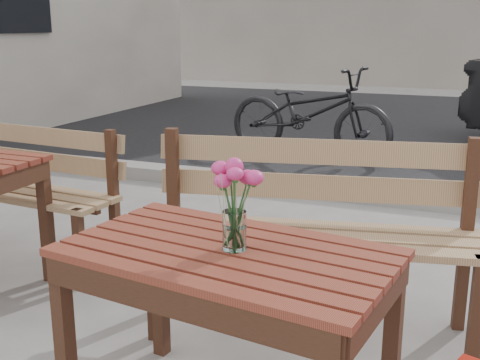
% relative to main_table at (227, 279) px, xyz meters
% --- Properties ---
extents(street, '(30.00, 8.12, 0.12)m').
position_rel_main_table_xyz_m(street, '(0.17, 5.12, -0.54)').
color(street, black).
rests_on(street, ground).
extents(main_table, '(1.18, 0.79, 0.68)m').
position_rel_main_table_xyz_m(main_table, '(0.00, 0.00, 0.00)').
color(main_table, maroon).
rests_on(main_table, ground).
extents(main_bench, '(1.58, 0.75, 0.95)m').
position_rel_main_table_xyz_m(main_bench, '(0.08, 0.85, 0.01)').
color(main_bench, '#92724B').
rests_on(main_bench, ground).
extents(main_vase, '(0.17, 0.17, 0.31)m').
position_rel_main_table_xyz_m(main_vase, '(0.03, 0.01, 0.31)').
color(main_vase, white).
rests_on(main_vase, main_table).
extents(second_bench, '(1.40, 0.52, 0.85)m').
position_rel_main_table_xyz_m(second_bench, '(-1.81, 1.08, -0.05)').
color(second_bench, '#92724B').
rests_on(second_bench, ground).
extents(bicycle, '(1.97, 0.99, 0.99)m').
position_rel_main_table_xyz_m(bicycle, '(-0.94, 4.47, -0.07)').
color(bicycle, black).
rests_on(bicycle, ground).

